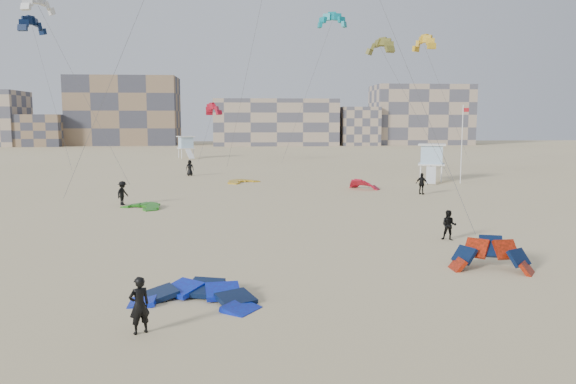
{
  "coord_description": "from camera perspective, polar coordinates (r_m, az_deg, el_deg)",
  "views": [
    {
      "loc": [
        2.0,
        -19.85,
        6.45
      ],
      "look_at": [
        3.97,
        6.0,
        3.15
      ],
      "focal_mm": 35.0,
      "sensor_mm": 36.0,
      "label": 1
    }
  ],
  "objects": [
    {
      "name": "ground",
      "position": [
        20.97,
        -9.8,
        -10.77
      ],
      "size": [
        320.0,
        320.0,
        0.0
      ],
      "primitive_type": "plane",
      "color": "beige",
      "rests_on": "ground"
    },
    {
      "name": "kite_ground_blue",
      "position": [
        20.71,
        -9.33,
        -10.99
      ],
      "size": [
        5.32,
        5.47,
        1.79
      ],
      "primitive_type": null,
      "rotation": [
        0.2,
        0.0,
        -0.29
      ],
      "color": "#002DCB",
      "rests_on": "ground"
    },
    {
      "name": "kite_ground_orange",
      "position": [
        26.12,
        19.92,
        -7.48
      ],
      "size": [
        4.17,
        4.17,
        3.37
      ],
      "primitive_type": null,
      "rotation": [
        0.88,
        0.0,
        -0.31
      ],
      "color": "red",
      "rests_on": "ground"
    },
    {
      "name": "kite_ground_green",
      "position": [
        42.98,
        -14.59,
        -1.61
      ],
      "size": [
        4.39,
        4.41,
        1.1
      ],
      "primitive_type": null,
      "rotation": [
        0.15,
        0.0,
        -0.73
      ],
      "color": "#2A881B",
      "rests_on": "ground"
    },
    {
      "name": "kite_ground_red_far",
      "position": [
        53.83,
        7.65,
        0.31
      ],
      "size": [
        4.15,
        4.13,
        2.72
      ],
      "primitive_type": null,
      "rotation": [
        0.6,
        0.0,
        2.29
      ],
      "color": "red",
      "rests_on": "ground"
    },
    {
      "name": "kite_ground_yellow",
      "position": [
        59.01,
        -4.65,
        0.96
      ],
      "size": [
        4.88,
        4.89,
        0.77
      ],
      "primitive_type": null,
      "rotation": [
        0.08,
        0.0,
        0.73
      ],
      "color": "yellow",
      "rests_on": "ground"
    },
    {
      "name": "kitesurfer_main",
      "position": [
        17.94,
        -14.87,
        -11.05
      ],
      "size": [
        0.78,
        0.7,
        1.78
      ],
      "primitive_type": "imported",
      "rotation": [
        0.0,
        0.0,
        3.7
      ],
      "color": "black",
      "rests_on": "ground"
    },
    {
      "name": "kitesurfer_b",
      "position": [
        31.68,
        16.03,
        -3.27
      ],
      "size": [
        0.99,
        0.91,
        1.64
      ],
      "primitive_type": "imported",
      "rotation": [
        0.0,
        0.0,
        -0.46
      ],
      "color": "black",
      "rests_on": "ground"
    },
    {
      "name": "kitesurfer_c",
      "position": [
        44.89,
        -16.45,
        -0.11
      ],
      "size": [
        1.11,
        1.37,
        1.85
      ],
      "primitive_type": "imported",
      "rotation": [
        0.0,
        0.0,
        1.16
      ],
      "color": "black",
      "rests_on": "ground"
    },
    {
      "name": "kitesurfer_d",
      "position": [
        50.71,
        13.44,
        0.83
      ],
      "size": [
        1.14,
        1.08,
        1.89
      ],
      "primitive_type": "imported",
      "rotation": [
        0.0,
        0.0,
        2.42
      ],
      "color": "black",
      "rests_on": "ground"
    },
    {
      "name": "kitesurfer_e",
      "position": [
        67.14,
        -9.95,
        2.43
      ],
      "size": [
        0.99,
        0.72,
        1.87
      ],
      "primitive_type": "imported",
      "rotation": [
        0.0,
        0.0,
        0.14
      ],
      "color": "black",
      "rests_on": "ground"
    },
    {
      "name": "kitesurfer_f",
      "position": [
        78.33,
        14.33,
        2.93
      ],
      "size": [
        0.8,
        1.65,
        1.7
      ],
      "primitive_type": "imported",
      "rotation": [
        0.0,
        0.0,
        -1.38
      ],
      "color": "black",
      "rests_on": "ground"
    },
    {
      "name": "kite_fly_grey",
      "position": [
        59.24,
        -24.04,
        16.9
      ],
      "size": [
        11.26,
        8.82,
        17.18
      ],
      "rotation": [
        0.0,
        0.0,
        0.96
      ],
      "color": "white",
      "rests_on": "ground"
    },
    {
      "name": "kite_fly_olive",
      "position": [
        54.84,
        9.38,
        14.28
      ],
      "size": [
        8.25,
        4.81,
        13.48
      ],
      "rotation": [
        0.0,
        0.0,
        -0.93
      ],
      "color": "olive",
      "rests_on": "ground"
    },
    {
      "name": "kite_fly_yellow",
      "position": [
        77.77,
        13.64,
        14.37
      ],
      "size": [
        8.59,
        4.73,
        16.53
      ],
      "rotation": [
        0.0,
        0.0,
        -1.21
      ],
      "color": "yellow",
      "rests_on": "ground"
    },
    {
      "name": "kite_fly_navy",
      "position": [
        78.38,
        -24.55,
        15.05
      ],
      "size": [
        9.37,
        12.22,
        18.27
      ],
      "rotation": [
        0.0,
        0.0,
        1.16
      ],
      "color": "#0A1636",
      "rests_on": "ground"
    },
    {
      "name": "kite_fly_teal_b",
      "position": [
        78.25,
        4.49,
        16.87
      ],
      "size": [
        9.21,
        6.39,
        19.77
      ],
      "rotation": [
        0.0,
        0.0,
        -0.2
      ],
      "color": "#0398A1",
      "rests_on": "ground"
    },
    {
      "name": "kite_fly_red",
      "position": [
        84.76,
        -7.59,
        8.24
      ],
      "size": [
        4.7,
        10.19,
        8.32
      ],
      "rotation": [
        0.0,
        0.0,
        2.13
      ],
      "color": "red",
      "rests_on": "ground"
    },
    {
      "name": "lifeguard_tower_near",
      "position": [
        62.18,
        14.37,
        2.9
      ],
      "size": [
        3.59,
        5.89,
        3.99
      ],
      "rotation": [
        0.0,
        0.0,
        -0.33
      ],
      "color": "white",
      "rests_on": "ground"
    },
    {
      "name": "lifeguard_tower_far",
      "position": [
        99.09,
        -10.33,
        4.5
      ],
      "size": [
        3.47,
        5.64,
        3.81
      ],
      "rotation": [
        0.0,
        0.0,
        0.36
      ],
      "color": "white",
      "rests_on": "ground"
    },
    {
      "name": "flagpole",
      "position": [
        60.48,
        17.26,
        4.82
      ],
      "size": [
        0.65,
        0.1,
        8.05
      ],
      "color": "white",
      "rests_on": "ground"
    },
    {
      "name": "condo_west_b",
      "position": [
        157.17,
        -16.26,
        7.9
      ],
      "size": [
        28.0,
        14.0,
        18.0
      ],
      "primitive_type": "cube",
      "color": "#82694F",
      "rests_on": "ground"
    },
    {
      "name": "condo_mid",
      "position": [
        150.07,
        -1.31,
        7.08
      ],
      "size": [
        32.0,
        16.0,
        12.0
      ],
      "primitive_type": "cube",
      "color": "tan",
      "rests_on": "ground"
    },
    {
      "name": "condo_east",
      "position": [
        159.27,
        13.31,
        7.62
      ],
      "size": [
        26.0,
        14.0,
        16.0
      ],
      "primitive_type": "cube",
      "color": "tan",
      "rests_on": "ground"
    },
    {
      "name": "condo_fill_left",
      "position": [
        156.75,
        -23.85,
        5.74
      ],
      "size": [
        12.0,
        10.0,
        8.0
      ],
      "primitive_type": "cube",
      "color": "#82694F",
      "rests_on": "ground"
    },
    {
      "name": "condo_fill_right",
      "position": [
        150.87,
        7.17,
        6.65
      ],
      "size": [
        10.0,
        10.0,
        10.0
      ],
      "primitive_type": "cube",
      "color": "tan",
      "rests_on": "ground"
    }
  ]
}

